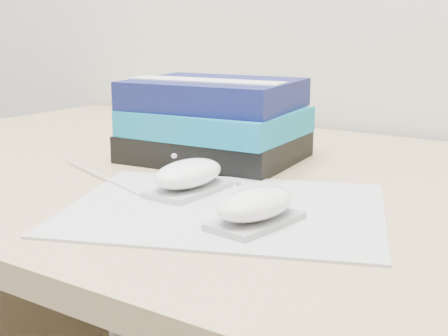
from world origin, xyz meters
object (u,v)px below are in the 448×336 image
Objects in this scene: desk at (320,325)px; pouch at (200,121)px; mouse_rear at (188,176)px; mouse_front at (256,207)px; book_stack at (215,121)px.

desk is 12.49× the size of pouch.
mouse_rear is 0.15m from mouse_front.
book_stack is 0.07m from pouch.
mouse_front is at bearing -24.38° from mouse_rear.
mouse_front is at bearing -45.57° from pouch.
mouse_front is (0.13, -0.06, -0.00)m from mouse_rear.
mouse_rear is 0.21m from book_stack.
mouse_front is 0.40m from pouch.
pouch reaches higher than desk.
mouse_rear is at bearing -57.00° from pouch.
mouse_rear reaches higher than desk.
mouse_rear is 0.41× the size of book_stack.
desk is 0.35m from book_stack.
book_stack is (-0.22, 0.24, 0.04)m from mouse_front.
mouse_front is 0.41× the size of book_stack.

